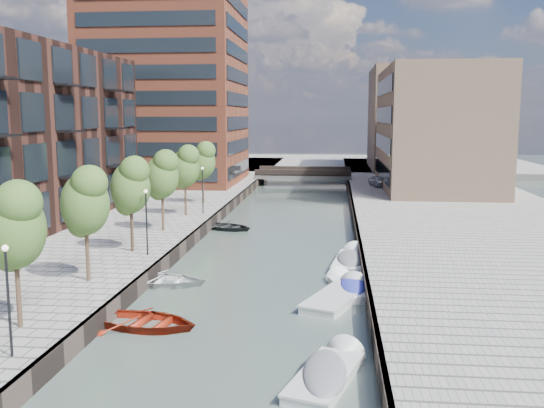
% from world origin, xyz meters
% --- Properties ---
extents(water, '(300.00, 300.00, 0.00)m').
position_xyz_m(water, '(0.00, 40.00, 0.00)').
color(water, '#38473F').
rests_on(water, ground).
extents(quay_right, '(20.00, 140.00, 1.00)m').
position_xyz_m(quay_right, '(16.00, 40.00, 0.50)').
color(quay_right, gray).
rests_on(quay_right, ground).
extents(quay_wall_left, '(0.25, 140.00, 1.00)m').
position_xyz_m(quay_wall_left, '(-6.10, 40.00, 0.50)').
color(quay_wall_left, '#332823').
rests_on(quay_wall_left, ground).
extents(quay_wall_right, '(0.25, 140.00, 1.00)m').
position_xyz_m(quay_wall_right, '(6.10, 40.00, 0.50)').
color(quay_wall_right, '#332823').
rests_on(quay_wall_right, ground).
extents(far_closure, '(80.00, 40.00, 1.00)m').
position_xyz_m(far_closure, '(0.00, 100.00, 0.50)').
color(far_closure, gray).
rests_on(far_closure, ground).
extents(tower, '(18.00, 18.00, 30.00)m').
position_xyz_m(tower, '(-17.00, 65.00, 16.00)').
color(tower, brown).
rests_on(tower, quay_left).
extents(tan_block_near, '(12.00, 25.00, 14.00)m').
position_xyz_m(tan_block_near, '(16.00, 62.00, 8.00)').
color(tan_block_near, tan).
rests_on(tan_block_near, quay_right).
extents(tan_block_far, '(12.00, 20.00, 16.00)m').
position_xyz_m(tan_block_far, '(16.00, 88.00, 9.00)').
color(tan_block_far, tan).
rests_on(tan_block_far, quay_right).
extents(bridge, '(13.00, 6.00, 1.30)m').
position_xyz_m(bridge, '(0.00, 72.00, 1.39)').
color(bridge, gray).
rests_on(bridge, ground).
extents(tree_1, '(2.50, 2.50, 5.95)m').
position_xyz_m(tree_1, '(-8.50, 11.00, 5.31)').
color(tree_1, '#382619').
rests_on(tree_1, quay_left).
extents(tree_2, '(2.50, 2.50, 5.95)m').
position_xyz_m(tree_2, '(-8.50, 18.00, 5.31)').
color(tree_2, '#382619').
rests_on(tree_2, quay_left).
extents(tree_3, '(2.50, 2.50, 5.95)m').
position_xyz_m(tree_3, '(-8.50, 25.00, 5.31)').
color(tree_3, '#382619').
rests_on(tree_3, quay_left).
extents(tree_4, '(2.50, 2.50, 5.95)m').
position_xyz_m(tree_4, '(-8.50, 32.00, 5.31)').
color(tree_4, '#382619').
rests_on(tree_4, quay_left).
extents(tree_5, '(2.50, 2.50, 5.95)m').
position_xyz_m(tree_5, '(-8.50, 39.00, 5.31)').
color(tree_5, '#382619').
rests_on(tree_5, quay_left).
extents(tree_6, '(2.50, 2.50, 5.95)m').
position_xyz_m(tree_6, '(-8.50, 46.00, 5.31)').
color(tree_6, '#382619').
rests_on(tree_6, quay_left).
extents(lamp_0, '(0.24, 0.24, 4.12)m').
position_xyz_m(lamp_0, '(-7.20, 8.00, 3.51)').
color(lamp_0, black).
rests_on(lamp_0, quay_left).
extents(lamp_1, '(0.24, 0.24, 4.12)m').
position_xyz_m(lamp_1, '(-7.20, 24.00, 3.51)').
color(lamp_1, black).
rests_on(lamp_1, quay_left).
extents(lamp_2, '(0.24, 0.24, 4.12)m').
position_xyz_m(lamp_2, '(-7.20, 40.00, 3.51)').
color(lamp_2, black).
rests_on(lamp_2, quay_left).
extents(sloop_2, '(5.60, 4.49, 1.03)m').
position_xyz_m(sloop_2, '(-4.20, 14.09, 0.00)').
color(sloop_2, maroon).
rests_on(sloop_2, ground).
extents(sloop_3, '(4.97, 3.61, 1.01)m').
position_xyz_m(sloop_3, '(-5.30, 20.98, 0.00)').
color(sloop_3, silver).
rests_on(sloop_3, ground).
extents(sloop_4, '(5.53, 4.81, 0.96)m').
position_xyz_m(sloop_4, '(-4.74, 38.02, 0.00)').
color(sloop_4, black).
rests_on(sloop_4, ground).
extents(motorboat_1, '(3.11, 5.32, 1.68)m').
position_xyz_m(motorboat_1, '(4.20, 9.51, 0.20)').
color(motorboat_1, silver).
rests_on(motorboat_1, ground).
extents(motorboat_2, '(3.79, 5.88, 1.86)m').
position_xyz_m(motorboat_2, '(4.69, 19.25, 0.11)').
color(motorboat_2, beige).
rests_on(motorboat_2, ground).
extents(motorboat_3, '(2.99, 4.93, 1.56)m').
position_xyz_m(motorboat_3, '(5.26, 21.06, 0.19)').
color(motorboat_3, white).
rests_on(motorboat_3, ground).
extents(motorboat_4, '(2.60, 5.70, 1.83)m').
position_xyz_m(motorboat_4, '(5.47, 27.09, 0.22)').
color(motorboat_4, white).
rests_on(motorboat_4, ground).
extents(car, '(2.61, 4.22, 1.34)m').
position_xyz_m(car, '(9.62, 62.25, 1.67)').
color(car, '#A9ACAD').
rests_on(car, quay_right).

